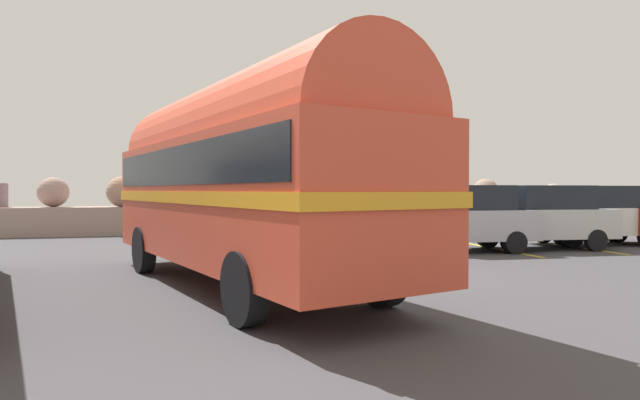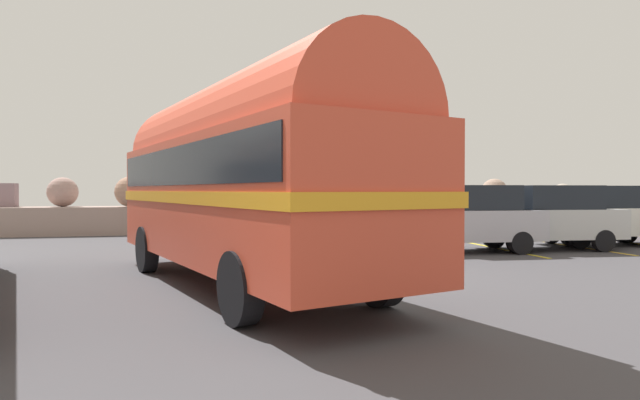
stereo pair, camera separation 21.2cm
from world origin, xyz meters
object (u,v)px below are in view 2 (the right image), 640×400
vintage_coach (243,173)px  parked_car_middle (548,217)px  parked_car_nearest (467,218)px  parked_car_far (605,215)px  lamp_post (347,126)px

vintage_coach → parked_car_middle: bearing=6.3°
parked_car_nearest → parked_car_middle: same height
vintage_coach → parked_car_middle: vintage_coach is taller
parked_car_middle → parked_car_far: 2.57m
parked_car_middle → lamp_post: size_ratio=0.63×
vintage_coach → lamp_post: lamp_post is taller
parked_car_far → lamp_post: (-7.79, 2.07, 2.80)m
parked_car_middle → parked_car_far: same height
vintage_coach → lamp_post: 7.99m
parked_car_nearest → lamp_post: 4.79m
parked_car_nearest → parked_car_far: size_ratio=1.00×
parked_car_far → lamp_post: size_ratio=0.63×
parked_car_nearest → lamp_post: size_ratio=0.63×
parked_car_nearest → parked_car_middle: size_ratio=1.00×
parked_car_nearest → parked_car_far: 5.14m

